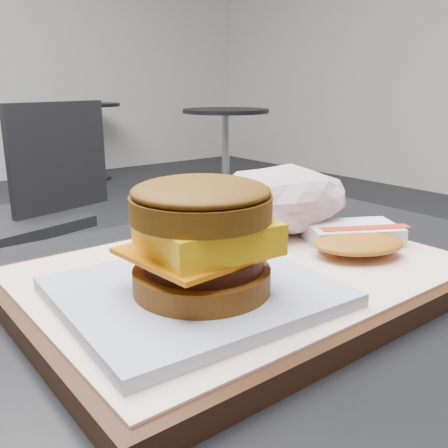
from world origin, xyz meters
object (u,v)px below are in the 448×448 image
serving_tray (243,276)px  hash_brown (355,238)px  crumpled_wrapper (282,199)px  breakfast_sandwich (200,250)px  neighbor_chair (30,207)px

serving_tray → hash_brown: (0.12, -0.03, 0.02)m
serving_tray → hash_brown: size_ratio=2.82×
hash_brown → crumpled_wrapper: bearing=96.3°
serving_tray → breakfast_sandwich: size_ratio=1.90×
hash_brown → crumpled_wrapper: size_ratio=0.87×
breakfast_sandwich → crumpled_wrapper: size_ratio=1.29×
crumpled_wrapper → neighbor_chair: bearing=83.7°
breakfast_sandwich → hash_brown: breakfast_sandwich is taller
crumpled_wrapper → neighbor_chair: (0.16, 1.44, -0.31)m
crumpled_wrapper → neighbor_chair: 1.49m
hash_brown → neighbor_chair: size_ratio=0.15×
breakfast_sandwich → neighbor_chair: 1.61m
serving_tray → neighbor_chair: (0.27, 1.50, -0.27)m
hash_brown → serving_tray: bearing=165.7°
hash_brown → neighbor_chair: neighbor_chair is taller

